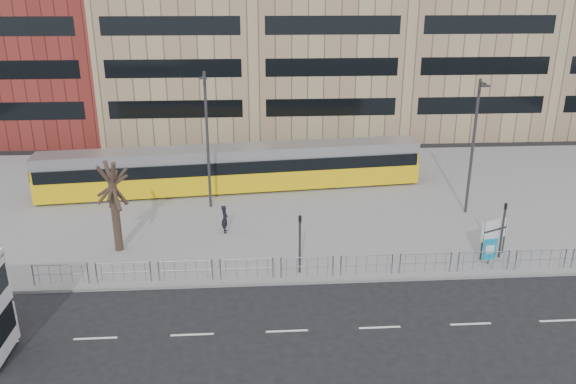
{
  "coord_description": "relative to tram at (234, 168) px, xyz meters",
  "views": [
    {
      "loc": [
        -3.32,
        -24.38,
        13.65
      ],
      "look_at": [
        -1.28,
        6.0,
        2.68
      ],
      "focal_mm": 35.0,
      "sensor_mm": 36.0,
      "label": 1
    }
  ],
  "objects": [
    {
      "name": "road_markings",
      "position": [
        5.62,
        -17.82,
        -1.73
      ],
      "size": [
        62.0,
        0.12,
        0.01
      ],
      "primitive_type": "cube",
      "color": "white",
      "rests_on": "ground"
    },
    {
      "name": "traffic_light_west",
      "position": [
        3.59,
        -12.86,
        0.39
      ],
      "size": [
        0.18,
        0.21,
        3.1
      ],
      "rotation": [
        0.0,
        0.0,
        0.06
      ],
      "color": "#2D2D30",
      "rests_on": "plaza"
    },
    {
      "name": "plaza",
      "position": [
        4.62,
        -1.82,
        -1.66
      ],
      "size": [
        64.0,
        24.0,
        0.15
      ],
      "primitive_type": "cube",
      "color": "gray",
      "rests_on": "ground"
    },
    {
      "name": "traffic_light_east",
      "position": [
        14.41,
        -11.88,
        0.39
      ],
      "size": [
        0.23,
        0.25,
        3.1
      ],
      "rotation": [
        0.0,
        0.0,
        -0.37
      ],
      "color": "#2D2D30",
      "rests_on": "plaza"
    },
    {
      "name": "bare_tree",
      "position": [
        -6.12,
        -9.56,
        3.71
      ],
      "size": [
        4.6,
        4.6,
        7.39
      ],
      "color": "#30211A",
      "rests_on": "plaza"
    },
    {
      "name": "tram",
      "position": [
        0.0,
        0.0,
        0.0
      ],
      "size": [
        26.91,
        5.33,
        3.16
      ],
      "rotation": [
        0.0,
        0.0,
        0.11
      ],
      "color": "yellow",
      "rests_on": "plaza"
    },
    {
      "name": "lamp_post_west",
      "position": [
        -1.49,
        -3.33,
        3.22
      ],
      "size": [
        0.45,
        1.04,
        8.86
      ],
      "color": "#2D2D30",
      "rests_on": "plaza"
    },
    {
      "name": "pedestrian_barrier",
      "position": [
        6.62,
        -13.32,
        -0.75
      ],
      "size": [
        32.07,
        0.07,
        1.1
      ],
      "color": "gray",
      "rests_on": "plaza"
    },
    {
      "name": "pedestrian",
      "position": [
        -0.37,
        -7.55,
        -0.74
      ],
      "size": [
        0.42,
        0.62,
        1.69
      ],
      "primitive_type": "imported",
      "rotation": [
        0.0,
        0.0,
        1.59
      ],
      "color": "black",
      "rests_on": "plaza"
    },
    {
      "name": "lamp_post_east",
      "position": [
        15.0,
        -5.42,
        3.07
      ],
      "size": [
        0.45,
        1.04,
        8.55
      ],
      "color": "#2D2D30",
      "rests_on": "plaza"
    },
    {
      "name": "ad_panel",
      "position": [
        13.51,
        -12.63,
        -0.75
      ],
      "size": [
        0.76,
        0.19,
        1.43
      ],
      "rotation": [
        0.0,
        0.0,
        0.17
      ],
      "color": "#2D2D30",
      "rests_on": "plaza"
    },
    {
      "name": "station_sign",
      "position": [
        14.08,
        -11.71,
        -0.13
      ],
      "size": [
        1.69,
        0.83,
        2.1
      ],
      "rotation": [
        0.0,
        0.0,
        0.43
      ],
      "color": "#2D2D30",
      "rests_on": "plaza"
    },
    {
      "name": "kerb",
      "position": [
        4.62,
        -13.77,
        -1.66
      ],
      "size": [
        64.0,
        0.25,
        0.17
      ],
      "primitive_type": "cube",
      "color": "gray",
      "rests_on": "ground"
    },
    {
      "name": "ground",
      "position": [
        4.62,
        -13.82,
        -1.73
      ],
      "size": [
        120.0,
        120.0,
        0.0
      ],
      "primitive_type": "plane",
      "color": "black",
      "rests_on": "ground"
    }
  ]
}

